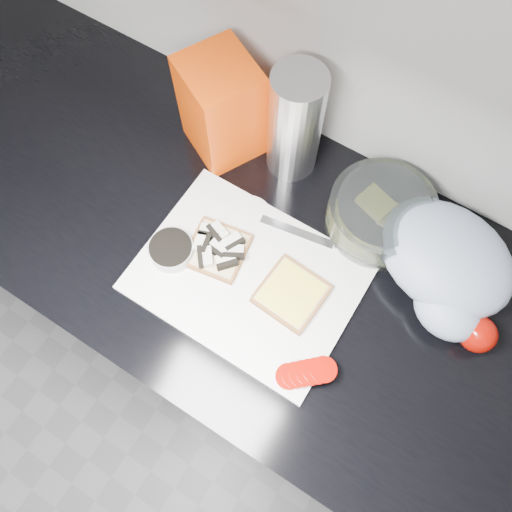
% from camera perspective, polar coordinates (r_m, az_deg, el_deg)
% --- Properties ---
extents(base_cabinet, '(3.50, 0.60, 0.86)m').
position_cam_1_polar(base_cabinet, '(1.39, 4.16, -9.16)').
color(base_cabinet, black).
rests_on(base_cabinet, ground).
extents(countertop, '(3.50, 0.64, 0.04)m').
position_cam_1_polar(countertop, '(0.96, 5.96, -3.04)').
color(countertop, black).
rests_on(countertop, base_cabinet).
extents(cutting_board, '(0.40, 0.30, 0.01)m').
position_cam_1_polar(cutting_board, '(0.93, -0.98, -2.47)').
color(cutting_board, white).
rests_on(cutting_board, countertop).
extents(bread_left, '(0.13, 0.13, 0.03)m').
position_cam_1_polar(bread_left, '(0.94, -4.41, 0.85)').
color(bread_left, beige).
rests_on(bread_left, cutting_board).
extents(bread_right, '(0.12, 0.12, 0.02)m').
position_cam_1_polar(bread_right, '(0.91, 4.07, -4.32)').
color(bread_right, beige).
rests_on(bread_right, cutting_board).
extents(tomato_slices, '(0.10, 0.10, 0.02)m').
position_cam_1_polar(tomato_slices, '(0.88, 5.73, -13.16)').
color(tomato_slices, '#950C03').
rests_on(tomato_slices, cutting_board).
extents(knife, '(0.22, 0.05, 0.01)m').
position_cam_1_polar(knife, '(0.96, 8.28, 1.46)').
color(knife, '#B5B5B9').
rests_on(knife, cutting_board).
extents(seed_tub, '(0.08, 0.08, 0.04)m').
position_cam_1_polar(seed_tub, '(0.95, -9.59, 0.60)').
color(seed_tub, '#A8ADAD').
rests_on(seed_tub, countertop).
extents(tub_lid, '(0.13, 0.13, 0.01)m').
position_cam_1_polar(tub_lid, '(0.99, -1.00, 4.33)').
color(tub_lid, white).
rests_on(tub_lid, countertop).
extents(glass_bowl, '(0.20, 0.20, 0.08)m').
position_cam_1_polar(glass_bowl, '(0.98, 13.94, 4.60)').
color(glass_bowl, silver).
rests_on(glass_bowl, countertop).
extents(bread_bag, '(0.18, 0.17, 0.21)m').
position_cam_1_polar(bread_bag, '(1.00, -3.96, 16.49)').
color(bread_bag, '#E73803').
rests_on(bread_bag, countertop).
extents(steel_canister, '(0.10, 0.10, 0.24)m').
position_cam_1_polar(steel_canister, '(0.96, 4.48, 14.76)').
color(steel_canister, '#BCBCC1').
rests_on(steel_canister, countertop).
extents(grocery_bag, '(0.29, 0.27, 0.11)m').
position_cam_1_polar(grocery_bag, '(0.95, 20.93, -0.95)').
color(grocery_bag, '#95A0B8').
rests_on(grocery_bag, countertop).
extents(whole_tomatoes, '(0.14, 0.08, 0.07)m').
position_cam_1_polar(whole_tomatoes, '(0.95, 22.33, -6.94)').
color(whole_tomatoes, '#950C03').
rests_on(whole_tomatoes, countertop).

